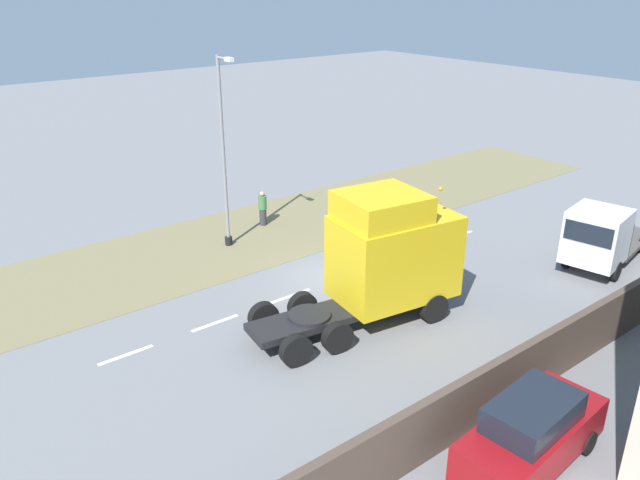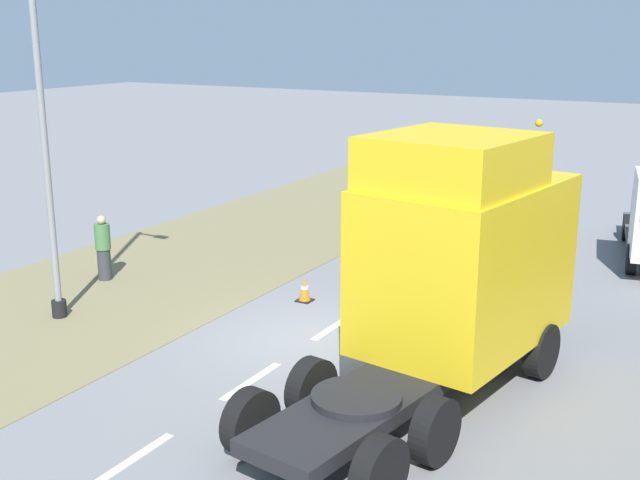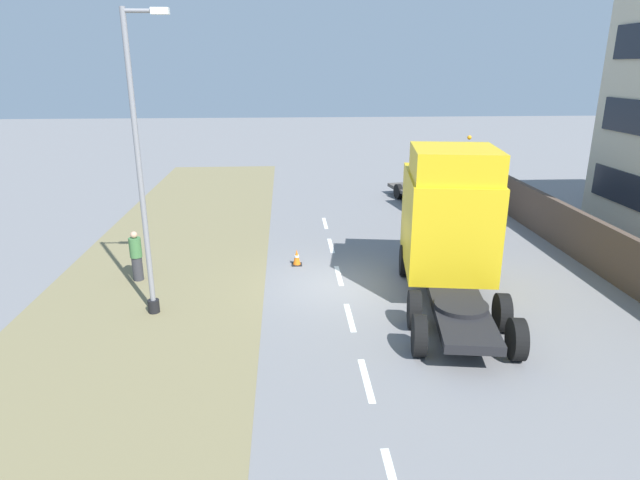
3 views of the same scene
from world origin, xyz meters
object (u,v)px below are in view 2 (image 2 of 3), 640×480
Objects in this scene: lorry_cab at (457,261)px; traffic_cone_lead at (305,290)px; pedestrian at (103,249)px; lamp_post at (47,148)px.

lorry_cab is 5.66m from traffic_cone_lead.
lorry_cab is 4.49× the size of pedestrian.
lamp_post is 6.56m from traffic_cone_lead.
lamp_post is (-8.79, -1.10, 1.51)m from lorry_cab.
traffic_cone_lead is at bearing 41.31° from lamp_post.
traffic_cone_lead is (5.31, 1.10, -0.55)m from pedestrian.
lamp_post is 4.82× the size of pedestrian.
pedestrian is (-9.94, 1.45, -1.47)m from lorry_cab.
lorry_cab is 10.16m from pedestrian.
lorry_cab is at bearing -28.83° from traffic_cone_lead.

